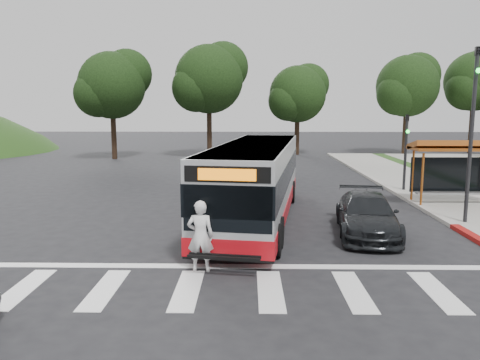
{
  "coord_description": "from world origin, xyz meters",
  "views": [
    {
      "loc": [
        1.46,
        -15.72,
        4.36
      ],
      "look_at": [
        1.15,
        2.03,
        1.6
      ],
      "focal_mm": 35.0,
      "sensor_mm": 36.0,
      "label": 1
    }
  ],
  "objects": [
    {
      "name": "ground",
      "position": [
        0.0,
        0.0,
        0.0
      ],
      "size": [
        140.0,
        140.0,
        0.0
      ],
      "primitive_type": "plane",
      "color": "black",
      "rests_on": "ground"
    },
    {
      "name": "sidewalk_east",
      "position": [
        11.0,
        8.0,
        0.06
      ],
      "size": [
        4.0,
        40.0,
        0.12
      ],
      "primitive_type": "cube",
      "color": "gray",
      "rests_on": "ground"
    },
    {
      "name": "curb_east",
      "position": [
        9.0,
        8.0,
        0.07
      ],
      "size": [
        0.3,
        40.0,
        0.15
      ],
      "primitive_type": "cube",
      "color": "#9E9991",
      "rests_on": "ground"
    },
    {
      "name": "crosswalk_ladder",
      "position": [
        0.0,
        -5.0,
        0.01
      ],
      "size": [
        18.0,
        2.6,
        0.01
      ],
      "primitive_type": "cube",
      "color": "silver",
      "rests_on": "ground"
    },
    {
      "name": "bus_shelter",
      "position": [
        10.8,
        5.1,
        2.35
      ],
      "size": [
        4.2,
        1.6,
        2.86
      ],
      "color": "#9B4E19",
      "rests_on": "sidewalk_east"
    },
    {
      "name": "traffic_signal_ne_tall",
      "position": [
        9.6,
        1.49,
        3.88
      ],
      "size": [
        0.18,
        0.37,
        6.5
      ],
      "color": "black",
      "rests_on": "ground"
    },
    {
      "name": "traffic_signal_ne_short",
      "position": [
        9.6,
        8.49,
        2.48
      ],
      "size": [
        0.18,
        0.37,
        4.0
      ],
      "color": "black",
      "rests_on": "ground"
    },
    {
      "name": "tree_ne_a",
      "position": [
        16.08,
        28.06,
        6.39
      ],
      "size": [
        6.16,
        5.74,
        9.3
      ],
      "color": "black",
      "rests_on": "parking_lot"
    },
    {
      "name": "tree_ne_b",
      "position": [
        23.08,
        30.06,
        6.92
      ],
      "size": [
        6.16,
        5.74,
        10.02
      ],
      "color": "black",
      "rests_on": "ground"
    },
    {
      "name": "tree_north_a",
      "position": [
        -1.92,
        26.07,
        6.92
      ],
      "size": [
        6.6,
        6.15,
        10.17
      ],
      "color": "black",
      "rests_on": "ground"
    },
    {
      "name": "tree_north_b",
      "position": [
        6.07,
        28.06,
        5.66
      ],
      "size": [
        5.72,
        5.33,
        8.43
      ],
      "color": "black",
      "rests_on": "ground"
    },
    {
      "name": "tree_north_c",
      "position": [
        -9.92,
        24.06,
        6.29
      ],
      "size": [
        6.16,
        5.74,
        9.3
      ],
      "color": "black",
      "rests_on": "ground"
    },
    {
      "name": "transit_bus",
      "position": [
        1.75,
        2.09,
        1.5
      ],
      "size": [
        4.17,
        11.83,
        2.99
      ],
      "primitive_type": null,
      "rotation": [
        0.0,
        0.0,
        -0.15
      ],
      "color": "silver",
      "rests_on": "ground"
    },
    {
      "name": "pedestrian",
      "position": [
        0.19,
        -3.68,
        0.97
      ],
      "size": [
        0.72,
        0.49,
        1.94
      ],
      "primitive_type": "imported",
      "rotation": [
        0.0,
        0.0,
        3.11
      ],
      "color": "white",
      "rests_on": "ground"
    },
    {
      "name": "dark_sedan",
      "position": [
        5.57,
        0.1,
        0.7
      ],
      "size": [
        2.58,
        5.01,
        1.39
      ],
      "primitive_type": "imported",
      "rotation": [
        0.0,
        0.0,
        -0.13
      ],
      "color": "black",
      "rests_on": "ground"
    }
  ]
}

